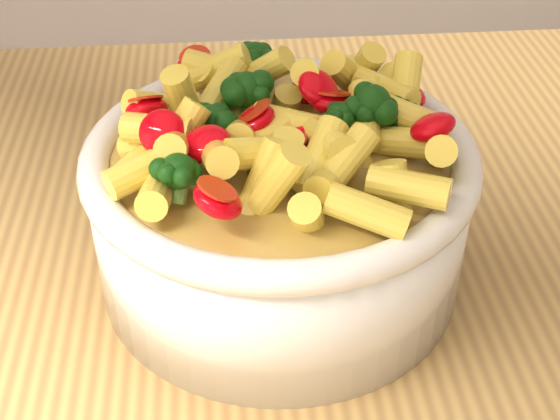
{
  "coord_description": "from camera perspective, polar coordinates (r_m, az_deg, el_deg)",
  "views": [
    {
      "loc": [
        0.04,
        -0.44,
        1.29
      ],
      "look_at": [
        0.08,
        -0.0,
        0.96
      ],
      "focal_mm": 50.0,
      "sensor_mm": 36.0,
      "label": 1
    }
  ],
  "objects": [
    {
      "name": "serving_bowl",
      "position": [
        0.55,
        0.0,
        0.12
      ],
      "size": [
        0.27,
        0.27,
        0.12
      ],
      "color": "white",
      "rests_on": "table"
    },
    {
      "name": "table",
      "position": [
        0.66,
        -7.19,
        -11.32
      ],
      "size": [
        1.2,
        0.8,
        0.9
      ],
      "color": "tan",
      "rests_on": "ground"
    },
    {
      "name": "pasta_salad",
      "position": [
        0.51,
        -0.0,
        6.57
      ],
      "size": [
        0.21,
        0.21,
        0.05
      ],
      "color": "#FFDA50",
      "rests_on": "serving_bowl"
    }
  ]
}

